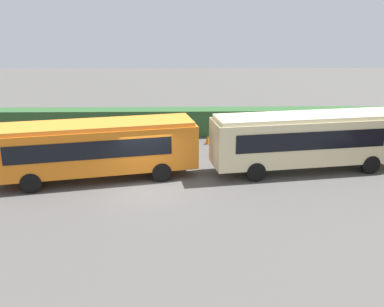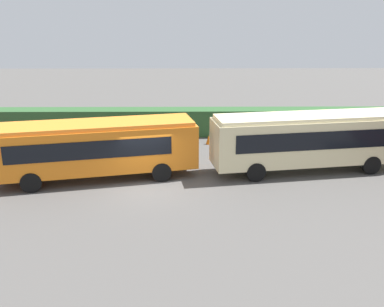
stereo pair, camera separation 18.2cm
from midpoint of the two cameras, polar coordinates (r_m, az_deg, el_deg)
ground_plane at (r=21.68m, az=-5.69°, el=-4.43°), size 98.43×98.43×0.00m
bus_orange at (r=22.69m, az=-12.22°, el=0.92°), size 10.51×4.68×2.99m
bus_cream at (r=24.14m, az=15.22°, el=1.88°), size 10.64×3.98×3.12m
hedge_row at (r=30.79m, az=-4.18°, el=4.15°), size 61.22×1.62×1.84m
traffic_cone at (r=28.60m, az=2.38°, el=1.83°), size 0.36×0.36×0.60m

